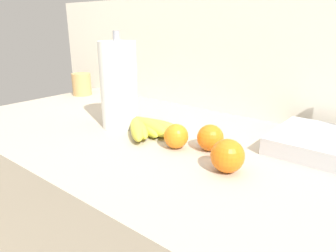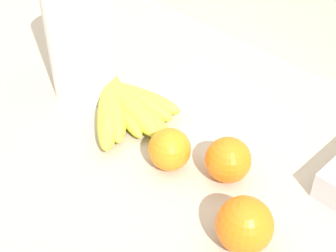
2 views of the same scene
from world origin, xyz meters
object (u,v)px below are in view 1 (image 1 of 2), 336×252
(banana_bunch, at_px, (145,126))
(orange_center, at_px, (176,136))
(orange_right, at_px, (210,138))
(paper_towel_roll, at_px, (119,85))
(orange_back_right, at_px, (227,156))
(mug, at_px, (82,84))

(banana_bunch, distance_m, orange_center, 0.15)
(orange_right, relative_size, paper_towel_roll, 0.23)
(orange_back_right, relative_size, mug, 0.76)
(banana_bunch, relative_size, mug, 2.12)
(orange_back_right, relative_size, orange_right, 1.10)
(orange_right, xyz_separation_m, paper_towel_roll, (-0.33, -0.01, 0.10))
(banana_bunch, xyz_separation_m, mug, (-0.60, 0.20, 0.03))
(mug, bearing_deg, orange_center, -17.95)
(orange_right, height_order, paper_towel_roll, paper_towel_roll)
(orange_right, bearing_deg, banana_bunch, -178.51)
(orange_center, relative_size, orange_back_right, 0.87)
(orange_back_right, distance_m, orange_right, 0.13)
(orange_center, height_order, orange_back_right, orange_back_right)
(orange_right, bearing_deg, orange_back_right, -40.91)
(orange_center, xyz_separation_m, orange_back_right, (0.17, -0.04, 0.00))
(banana_bunch, distance_m, orange_right, 0.23)
(orange_center, distance_m, mug, 0.78)
(orange_right, height_order, mug, mug)
(mug, bearing_deg, banana_bunch, -18.81)
(orange_back_right, xyz_separation_m, paper_towel_roll, (-0.43, 0.07, 0.10))
(banana_bunch, height_order, orange_right, orange_right)
(orange_back_right, height_order, paper_towel_roll, paper_towel_roll)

